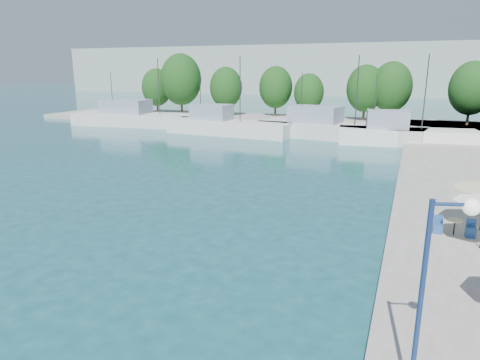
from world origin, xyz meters
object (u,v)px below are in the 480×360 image
at_px(trawler_02, 226,126).
at_px(trawler_03, 334,130).
at_px(street_lamp, 440,267).
at_px(trawler_04, 403,135).
at_px(trawler_01, 143,119).

xyz_separation_m(trawler_02, trawler_03, (13.64, 1.94, -0.00)).
bearing_deg(trawler_03, street_lamp, -68.04).
distance_m(trawler_02, trawler_04, 21.62).
xyz_separation_m(trawler_01, trawler_02, (15.01, -3.44, 0.00)).
bearing_deg(trawler_03, trawler_02, -162.49).
xyz_separation_m(trawler_03, trawler_04, (7.98, -1.89, 0.00)).
height_order(trawler_01, street_lamp, trawler_01).
bearing_deg(trawler_02, trawler_01, 170.84).
bearing_deg(trawler_04, street_lamp, -96.05).
relative_size(trawler_03, street_lamp, 4.08).
bearing_deg(trawler_04, trawler_03, 158.35).
relative_size(trawler_04, street_lamp, 2.99).
height_order(trawler_02, street_lamp, trawler_02).
distance_m(trawler_04, street_lamp, 41.42).
bearing_deg(trawler_01, trawler_02, -18.75).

